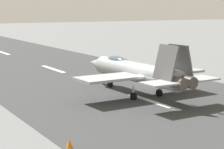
# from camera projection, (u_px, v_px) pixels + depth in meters

# --- Properties ---
(ground_plane) EXTENTS (400.00, 400.00, 0.00)m
(ground_plane) POSITION_uv_depth(u_px,v_px,m) (150.00, 101.00, 40.94)
(ground_plane) COLOR slate
(runway_strip) EXTENTS (240.00, 26.00, 0.02)m
(runway_strip) POSITION_uv_depth(u_px,v_px,m) (150.00, 101.00, 40.92)
(runway_strip) COLOR #343636
(runway_strip) RESTS_ON ground
(fighter_jet) EXTENTS (17.80, 14.10, 5.68)m
(fighter_jet) POSITION_uv_depth(u_px,v_px,m) (135.00, 71.00, 43.40)
(fighter_jet) COLOR #949C9D
(fighter_jet) RESTS_ON ground
(crew_person) EXTENTS (0.38, 0.68, 1.69)m
(crew_person) POSITION_uv_depth(u_px,v_px,m) (126.00, 64.00, 61.48)
(crew_person) COLOR #1E2338
(crew_person) RESTS_ON ground
(marker_cone_near) EXTENTS (0.44, 0.44, 0.55)m
(marker_cone_near) POSITION_uv_depth(u_px,v_px,m) (69.00, 144.00, 27.32)
(marker_cone_near) COLOR orange
(marker_cone_near) RESTS_ON ground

